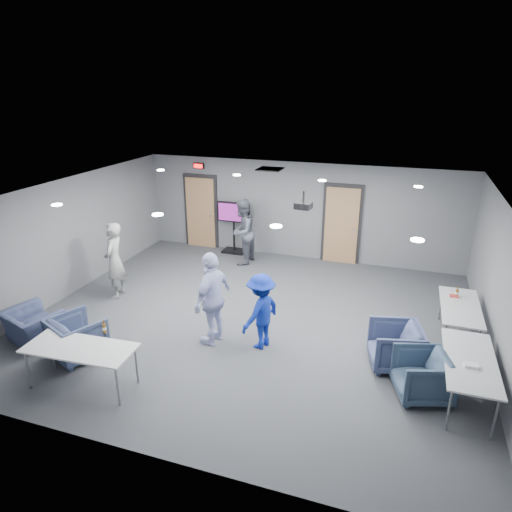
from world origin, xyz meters
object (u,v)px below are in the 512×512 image
(person_d, at_px, (261,311))
(chair_right_b, at_px, (395,346))
(chair_right_c, at_px, (423,375))
(chair_front_b, at_px, (33,326))
(table_front_left, at_px, (80,350))
(person_a, at_px, (115,261))
(person_b, at_px, (242,232))
(bottle_front, at_px, (104,328))
(bottle_right, at_px, (457,293))
(person_c, at_px, (213,298))
(table_right_b, at_px, (470,362))
(chair_front_a, at_px, (77,337))
(tv_stand, at_px, (234,224))
(table_right_a, at_px, (460,308))
(projector, at_px, (303,205))

(person_d, distance_m, chair_right_b, 2.45)
(chair_right_c, bearing_deg, person_d, -118.74)
(chair_right_c, height_order, chair_front_b, chair_right_c)
(person_d, bearing_deg, table_front_left, -28.18)
(person_a, xyz_separation_m, chair_right_b, (6.26, -0.87, -0.50))
(person_b, height_order, chair_right_c, person_b)
(bottle_front, xyz_separation_m, bottle_right, (5.72, 3.41, -0.01))
(person_c, bearing_deg, table_right_b, 95.40)
(person_c, xyz_separation_m, chair_front_a, (-2.12, -1.27, -0.52))
(table_front_left, height_order, tv_stand, tv_stand)
(chair_right_b, height_order, table_right_b, chair_right_b)
(person_d, bearing_deg, person_b, -134.75)
(bottle_right, xyz_separation_m, tv_stand, (-5.82, 2.83, 0.04))
(person_a, bearing_deg, person_c, 55.52)
(bottle_right, relative_size, tv_stand, 0.15)
(chair_front_b, height_order, table_right_b, table_right_b)
(person_b, xyz_separation_m, person_c, (0.90, -4.03, 0.01))
(table_right_a, distance_m, bottle_right, 0.42)
(bottle_front, height_order, tv_stand, tv_stand)
(person_b, relative_size, chair_right_c, 2.17)
(tv_stand, bearing_deg, table_right_b, -41.17)
(bottle_front, relative_size, tv_stand, 0.17)
(person_c, relative_size, table_right_b, 1.01)
(chair_right_b, bearing_deg, person_c, -99.54)
(table_right_a, bearing_deg, bottle_right, 7.51)
(projector, bearing_deg, chair_right_b, -27.13)
(projector, bearing_deg, table_front_left, -120.32)
(person_d, bearing_deg, table_right_b, 102.85)
(chair_front_b, bearing_deg, projector, -131.95)
(person_c, xyz_separation_m, bottle_right, (4.38, 1.94, -0.10))
(tv_stand, bearing_deg, projector, -49.00)
(projector, bearing_deg, chair_front_b, -142.02)
(chair_right_c, relative_size, bottle_front, 3.34)
(bottle_right, bearing_deg, chair_right_b, -121.73)
(chair_right_c, xyz_separation_m, table_front_left, (-5.24, -1.50, 0.31))
(person_c, distance_m, projector, 2.56)
(projector, bearing_deg, person_d, -97.17)
(chair_right_c, height_order, bottle_right, bottle_right)
(bottle_right, bearing_deg, chair_right_c, -103.90)
(person_a, height_order, person_b, person_b)
(person_d, distance_m, table_right_b, 3.55)
(chair_right_c, bearing_deg, tv_stand, -152.31)
(chair_right_b, bearing_deg, chair_right_c, 18.18)
(table_front_left, relative_size, projector, 5.16)
(bottle_front, relative_size, bottle_right, 1.12)
(person_b, distance_m, table_front_left, 6.03)
(tv_stand, bearing_deg, bottle_right, -25.98)
(person_b, height_order, tv_stand, person_b)
(person_b, xyz_separation_m, bottle_right, (5.27, -2.09, -0.09))
(chair_right_c, relative_size, tv_stand, 0.55)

